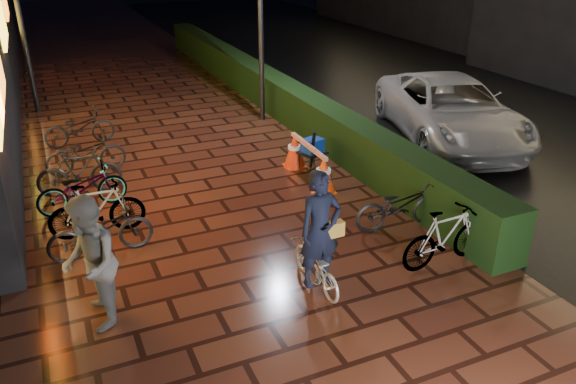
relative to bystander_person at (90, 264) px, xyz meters
name	(u,v)px	position (x,y,z in m)	size (l,w,h in m)	color
ground	(262,255)	(2.62, 0.71, -0.92)	(80.00, 80.00, 0.00)	#381911
asphalt_road	(484,108)	(11.62, 5.71, -0.92)	(11.00, 60.00, 0.01)	black
hedge	(266,88)	(5.92, 8.71, -0.42)	(0.70, 20.00, 1.00)	black
bystander_person	(90,264)	(0.00, 0.00, 0.00)	(0.90, 0.70, 1.84)	#535355
van	(450,110)	(8.90, 3.98, -0.16)	(2.50, 5.43, 1.51)	#AFB0B4
lamp_post_hedge	(261,17)	(5.25, 7.36, 1.82)	(0.48, 0.19, 4.98)	black
lamp_post_sf	(17,5)	(-0.41, 10.70, 2.02)	(0.51, 0.15, 5.35)	black
cyclist	(318,247)	(3.03, -0.46, -0.23)	(0.68, 1.31, 1.86)	silver
traffic_barrier	(308,162)	(4.64, 3.19, -0.54)	(0.52, 1.93, 0.78)	#FF430D
cart_assembly	(313,147)	(4.92, 3.56, -0.39)	(0.66, 0.70, 1.03)	black
parked_bikes_storefront	(86,175)	(0.31, 4.19, -0.47)	(2.00, 6.19, 0.96)	black
parked_bikes_hedge	(419,219)	(5.14, 0.02, -0.47)	(1.71, 1.92, 0.96)	black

